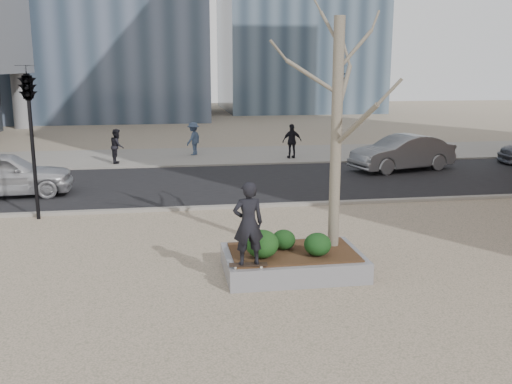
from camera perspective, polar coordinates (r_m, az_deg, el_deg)
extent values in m
plane|color=tan|center=(12.58, -0.82, -8.27)|extent=(120.00, 120.00, 0.00)
cube|color=black|center=(22.16, -4.54, 0.85)|extent=(60.00, 8.00, 0.02)
cube|color=gray|center=(29.04, -5.65, 3.60)|extent=(60.00, 6.00, 0.02)
cube|color=gray|center=(12.68, 3.69, -7.05)|extent=(3.00, 2.00, 0.45)
cube|color=#382314|center=(12.60, 3.70, -6.00)|extent=(2.70, 1.70, 0.04)
ellipsoid|color=#103512|center=(12.07, 0.61, -5.22)|extent=(0.71, 0.71, 0.60)
ellipsoid|color=#103413|center=(12.64, 2.78, -4.78)|extent=(0.52, 0.52, 0.44)
ellipsoid|color=#133C16|center=(12.28, 6.18, -5.23)|extent=(0.58, 0.58, 0.50)
imported|color=black|center=(11.41, -0.79, -3.16)|extent=(0.65, 0.45, 1.71)
imported|color=#BCBCC1|center=(21.63, -23.93, 1.66)|extent=(4.73, 2.23, 1.57)
imported|color=gray|center=(25.63, 14.41, 3.82)|extent=(4.86, 2.70, 1.52)
imported|color=black|center=(27.39, -13.71, 4.49)|extent=(0.61, 0.78, 1.60)
imported|color=#384A66|center=(29.29, -6.28, 5.33)|extent=(1.11, 1.24, 1.67)
imported|color=black|center=(28.11, 3.62, 5.10)|extent=(1.04, 0.56, 1.68)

